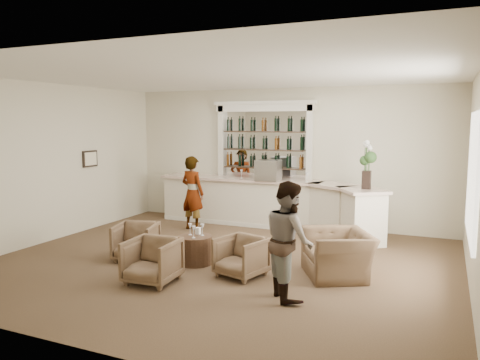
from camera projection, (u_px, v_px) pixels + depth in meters
name	position (u px, v px, depth m)	size (l,w,h in m)	color
ground	(221.00, 263.00, 8.35)	(8.00, 8.00, 0.00)	brown
room_shell	(245.00, 131.00, 8.64)	(8.04, 7.02, 3.32)	beige
bar_counter	(271.00, 204.00, 11.07)	(5.72, 1.80, 1.14)	white
back_bar_alcove	(264.00, 141.00, 11.40)	(2.64, 0.25, 3.00)	white
cocktail_table	(195.00, 250.00, 8.27)	(0.60, 0.60, 0.50)	#482F1F
sommelier	(193.00, 193.00, 10.82)	(0.63, 0.41, 1.72)	gray
guest	(289.00, 240.00, 6.61)	(0.82, 0.64, 1.68)	gray
armchair_left	(136.00, 241.00, 8.52)	(0.72, 0.74, 0.67)	brown
armchair_center	(152.00, 261.00, 7.28)	(0.75, 0.77, 0.70)	brown
armchair_right	(241.00, 257.00, 7.58)	(0.70, 0.72, 0.65)	brown
armchair_far	(338.00, 254.00, 7.59)	(1.13, 0.98, 0.73)	brown
espresso_machine	(268.00, 170.00, 10.91)	(0.54, 0.45, 0.48)	silver
flower_vase	(367.00, 162.00, 9.47)	(0.26, 0.26, 0.98)	black
wine_glass_bar_left	(242.00, 174.00, 11.34)	(0.07, 0.07, 0.21)	white
wine_glass_bar_right	(307.00, 177.00, 10.67)	(0.07, 0.07, 0.21)	white
wine_glass_tbl_a	(190.00, 229.00, 8.30)	(0.07, 0.07, 0.21)	white
wine_glass_tbl_b	(202.00, 230.00, 8.26)	(0.07, 0.07, 0.21)	white
wine_glass_tbl_c	(193.00, 232.00, 8.09)	(0.07, 0.07, 0.21)	white
napkin_holder	(198.00, 231.00, 8.36)	(0.08, 0.08, 0.12)	white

